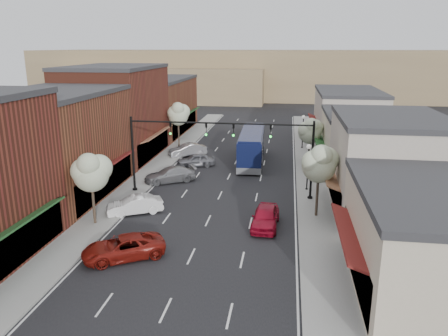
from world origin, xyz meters
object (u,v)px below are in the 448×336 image
at_px(parked_car_e, 188,150).
at_px(tree_left_far, 178,114).
at_px(lamp_post_far, 303,126).
at_px(tree_right_far, 310,130).
at_px(parked_car_a, 123,247).
at_px(red_hatchback, 265,217).
at_px(parked_car_b, 135,205).
at_px(tree_left_near, 91,171).
at_px(lamp_post_near, 308,160).
at_px(signal_mast_right, 285,148).
at_px(parked_car_d, 196,160).
at_px(parked_car_c, 170,175).
at_px(tree_right_near, 320,163).
at_px(signal_mast_left, 158,144).
at_px(coach_bus, 252,146).

bearing_deg(parked_car_e, tree_left_far, 174.93).
bearing_deg(lamp_post_far, tree_right_far, -86.12).
bearing_deg(tree_left_far, parked_car_a, -82.49).
relative_size(lamp_post_far, red_hatchback, 0.95).
relative_size(parked_car_a, parked_car_b, 1.17).
relative_size(tree_right_far, parked_car_b, 1.22).
bearing_deg(tree_left_near, lamp_post_near, 33.33).
distance_m(signal_mast_right, lamp_post_near, 3.69).
distance_m(tree_left_far, parked_car_d, 10.20).
height_order(red_hatchback, parked_car_a, red_hatchback).
distance_m(red_hatchback, parked_car_c, 14.05).
bearing_deg(parked_car_c, tree_right_near, 32.35).
bearing_deg(tree_right_far, signal_mast_right, -102.85).
height_order(signal_mast_right, tree_left_near, signal_mast_right).
height_order(red_hatchback, parked_car_d, red_hatchback).
bearing_deg(tree_right_near, parked_car_b, -174.83).
bearing_deg(tree_left_near, signal_mast_left, 71.90).
relative_size(tree_left_far, parked_car_a, 1.18).
distance_m(signal_mast_left, tree_left_far, 18.14).
height_order(tree_left_far, parked_car_d, tree_left_far).
bearing_deg(parked_car_c, signal_mast_right, 43.74).
height_order(lamp_post_near, parked_car_d, lamp_post_near).
relative_size(tree_right_near, parked_car_e, 1.29).
relative_size(tree_right_near, tree_right_far, 1.10).
bearing_deg(tree_right_near, tree_right_far, 90.00).
distance_m(tree_left_near, lamp_post_far, 32.35).
xyz_separation_m(tree_right_far, red_hatchback, (-3.90, -18.51, -3.20)).
distance_m(parked_car_a, parked_car_d, 22.25).
relative_size(signal_mast_right, parked_car_d, 1.94).
bearing_deg(parked_car_c, tree_right_far, 92.21).
xyz_separation_m(signal_mast_right, parked_car_e, (-11.82, 13.93, -3.86)).
height_order(tree_right_near, parked_car_e, tree_right_near).
bearing_deg(coach_bus, tree_right_near, -70.11).
relative_size(lamp_post_near, red_hatchback, 0.95).
height_order(tree_left_near, coach_bus, tree_left_near).
distance_m(tree_left_far, parked_car_b, 23.73).
xyz_separation_m(coach_bus, parked_car_d, (-6.00, -2.79, -1.17)).
bearing_deg(parked_car_a, lamp_post_far, 129.56).
height_order(tree_right_near, tree_left_far, tree_left_far).
distance_m(coach_bus, parked_car_b, 19.31).
height_order(tree_left_far, lamp_post_far, tree_left_far).
bearing_deg(tree_right_near, parked_car_a, -145.07).
bearing_deg(parked_car_b, tree_right_near, 67.51).
relative_size(tree_left_far, parked_car_b, 1.38).
bearing_deg(tree_left_far, parked_car_b, -84.71).
distance_m(tree_right_far, tree_left_far, 17.66).
bearing_deg(tree_right_near, tree_left_near, -166.45).
height_order(coach_bus, parked_car_c, coach_bus).
height_order(lamp_post_near, parked_car_b, lamp_post_near).
xyz_separation_m(signal_mast_left, red_hatchback, (10.07, -6.56, -3.83)).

